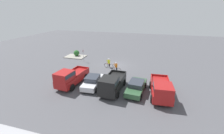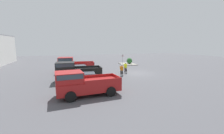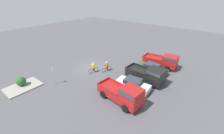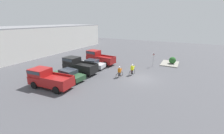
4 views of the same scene
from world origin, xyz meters
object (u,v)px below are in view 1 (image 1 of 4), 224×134
(pickup_truck_0, at_px, (161,89))
(sedan_0, at_px, (136,87))
(fire_lane_sign, at_px, (83,54))
(cyclist_0, at_px, (109,63))
(pickup_truck_1, at_px, (112,83))
(sedan_1, at_px, (93,81))
(cyclist_1, at_px, (116,67))
(shrub, at_px, (76,53))
(pickup_truck_2, at_px, (70,77))

(pickup_truck_0, xyz_separation_m, sedan_0, (2.84, -0.52, -0.41))
(fire_lane_sign, bearing_deg, cyclist_0, 162.98)
(pickup_truck_0, xyz_separation_m, pickup_truck_1, (5.65, 0.25, 0.04))
(sedan_1, relative_size, cyclist_0, 2.53)
(sedan_0, xyz_separation_m, cyclist_1, (3.94, -5.62, 0.09))
(sedan_1, height_order, cyclist_0, cyclist_0)
(sedan_1, xyz_separation_m, fire_lane_sign, (5.55, -8.72, 0.75))
(fire_lane_sign, xyz_separation_m, shrub, (2.98, -2.78, -0.72))
(sedan_0, xyz_separation_m, cyclist_0, (5.56, -6.88, 0.11))
(cyclist_1, xyz_separation_m, fire_lane_sign, (7.20, -2.97, 0.67))
(shrub, bearing_deg, fire_lane_sign, 136.98)
(pickup_truck_0, distance_m, sedan_0, 2.91)
(pickup_truck_1, xyz_separation_m, fire_lane_sign, (8.33, -9.36, 0.31))
(fire_lane_sign, bearing_deg, sedan_0, 142.38)
(pickup_truck_1, height_order, sedan_1, pickup_truck_1)
(sedan_1, bearing_deg, fire_lane_sign, -57.54)
(cyclist_0, bearing_deg, pickup_truck_0, 138.60)
(pickup_truck_0, relative_size, fire_lane_sign, 2.23)
(pickup_truck_0, distance_m, cyclist_0, 11.20)
(sedan_1, bearing_deg, cyclist_0, -90.32)
(pickup_truck_0, xyz_separation_m, cyclist_0, (8.40, -7.40, -0.30))
(sedan_0, distance_m, cyclist_0, 8.85)
(pickup_truck_0, height_order, sedan_1, pickup_truck_0)
(sedan_0, relative_size, cyclist_0, 2.73)
(pickup_truck_2, height_order, cyclist_1, pickup_truck_2)
(sedan_0, relative_size, pickup_truck_1, 0.90)
(pickup_truck_0, height_order, pickup_truck_1, pickup_truck_1)
(sedan_1, xyz_separation_m, pickup_truck_2, (2.85, 0.58, 0.49))
(fire_lane_sign, relative_size, shrub, 2.04)
(sedan_1, height_order, pickup_truck_2, pickup_truck_2)
(pickup_truck_0, xyz_separation_m, cyclist_1, (6.78, -6.14, -0.32))
(cyclist_1, relative_size, shrub, 1.44)
(pickup_truck_2, relative_size, cyclist_1, 3.18)
(cyclist_0, distance_m, shrub, 9.67)
(pickup_truck_0, relative_size, pickup_truck_1, 1.02)
(pickup_truck_2, distance_m, cyclist_0, 8.13)
(pickup_truck_1, relative_size, pickup_truck_2, 0.96)
(pickup_truck_1, distance_m, cyclist_0, 8.13)
(sedan_0, height_order, fire_lane_sign, fire_lane_sign)
(pickup_truck_1, relative_size, cyclist_1, 3.07)
(sedan_0, xyz_separation_m, pickup_truck_1, (2.82, 0.77, 0.44))
(pickup_truck_1, height_order, fire_lane_sign, fire_lane_sign)
(sedan_0, height_order, pickup_truck_2, pickup_truck_2)
(pickup_truck_2, xyz_separation_m, shrub, (5.67, -12.08, -0.46))
(pickup_truck_0, height_order, cyclist_0, pickup_truck_0)
(sedan_1, height_order, fire_lane_sign, fire_lane_sign)
(pickup_truck_0, height_order, fire_lane_sign, fire_lane_sign)
(pickup_truck_2, bearing_deg, fire_lane_sign, -73.84)
(sedan_0, bearing_deg, sedan_1, 1.36)
(pickup_truck_0, xyz_separation_m, shrub, (16.96, -11.89, -0.37))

